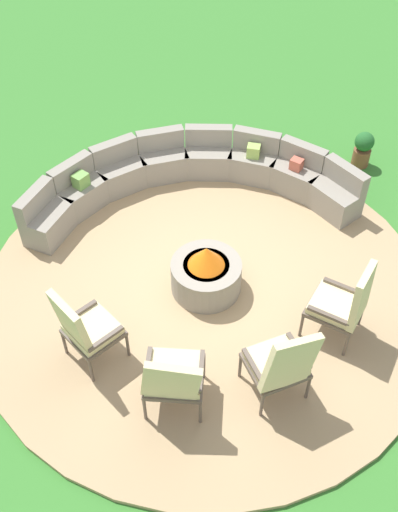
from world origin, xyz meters
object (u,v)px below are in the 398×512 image
Objects in this scene: potted_plant_2 at (363,148)px; lounge_chair_front_right at (173,377)px; curved_stone_bench at (189,177)px; lounge_chair_front_left at (84,328)px; lounge_chair_back_left at (281,364)px; fire_pit at (206,273)px; lounge_chair_back_right at (345,303)px.

lounge_chair_front_right is at bearing -149.49° from potted_plant_2.
lounge_chair_front_left is (-2.28, -2.13, 0.29)m from curved_stone_bench.
lounge_chair_front_right is 1.12m from lounge_chair_back_left.
fire_pit is at bearing 82.09° from lounge_chair_front_right.
lounge_chair_back_left reaches higher than potted_plant_2.
lounge_chair_back_right is (1.07, -1.33, 0.30)m from fire_pit.
potted_plant_2 is at bearing 20.58° from fire_pit.
lounge_chair_front_left is at bearing 144.90° from lounge_chair_back_left.
curved_stone_bench is 3.54m from lounge_chair_back_left.
lounge_chair_back_left reaches higher than lounge_chair_back_right.
curved_stone_bench is at bearing 116.39° from lounge_chair_front_left.
lounge_chair_front_right is 1.77× the size of potted_plant_2.
lounge_chair_back_right is (2.74, -0.96, -0.01)m from lounge_chair_front_left.
lounge_chair_front_right is (-1.67, -3.10, 0.24)m from curved_stone_bench.
fire_pit is 0.75× the size of lounge_chair_back_left.
curved_stone_bench is at bearing 64.81° from lounge_chair_back_right.
fire_pit is 0.20× the size of curved_stone_bench.
fire_pit is at bearing 95.24° from lounge_chair_back_right.
lounge_chair_back_right is at bearing 54.05° from lounge_chair_front_left.
curved_stone_bench is at bearing 83.58° from lounge_chair_back_left.
lounge_chair_back_left is 1.03× the size of lounge_chair_back_right.
lounge_chair_back_right is at bearing 30.42° from lounge_chair_front_right.
fire_pit is 0.77× the size of lounge_chair_back_right.
lounge_chair_front_right reaches higher than potted_plant_2.
lounge_chair_back_right reaches higher than potted_plant_2.
fire_pit is 1.87m from curved_stone_bench.
curved_stone_bench is 3.14m from lounge_chair_front_left.
curved_stone_bench is 3.85× the size of lounge_chair_front_left.
lounge_chair_front_left reaches higher than fire_pit.
lounge_chair_front_left is 5.28m from potted_plant_2.
fire_pit is at bearing -109.24° from curved_stone_bench.
lounge_chair_front_left is (-1.67, -0.37, 0.31)m from fire_pit.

